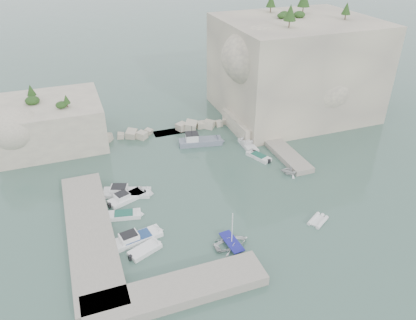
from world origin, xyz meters
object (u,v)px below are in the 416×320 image
object	(u,v)px
motorboat_a	(127,194)
tender_east_d	(252,144)
tender_east_b	(258,158)
work_boat	(200,144)
tender_east_a	(291,174)
tender_east_c	(248,147)
motorboat_e	(145,252)
rowboat	(232,245)
inflatable_dinghy	(318,222)
motorboat_d	(137,240)
motorboat_b	(128,199)
motorboat_c	(124,217)

from	to	relation	value
motorboat_a	tender_east_d	world-z (taller)	tender_east_d
tender_east_b	work_boat	xyz separation A→B (m)	(-6.91, 7.39, 0.00)
tender_east_a	tender_east_c	size ratio (longest dim) A/B	0.58
motorboat_e	rowboat	world-z (taller)	rowboat
rowboat	tender_east_c	bearing A→B (deg)	-34.92
motorboat_a	inflatable_dinghy	bearing A→B (deg)	-13.55
motorboat_d	motorboat_e	distance (m)	2.20
motorboat_b	tender_east_b	size ratio (longest dim) A/B	1.25
tender_east_a	motorboat_a	bearing A→B (deg)	102.02
motorboat_e	tender_east_c	distance (m)	27.59
motorboat_c	work_boat	world-z (taller)	work_boat
inflatable_dinghy	tender_east_c	xyz separation A→B (m)	(0.07, 20.11, 0.00)
tender_east_c	work_boat	xyz separation A→B (m)	(-6.92, 3.59, 0.00)
rowboat	tender_east_d	xyz separation A→B (m)	(12.57, 21.08, 0.00)
inflatable_dinghy	tender_east_b	size ratio (longest dim) A/B	0.66
motorboat_b	rowboat	world-z (taller)	motorboat_b
motorboat_b	motorboat_d	xyz separation A→B (m)	(-0.44, -8.25, 0.00)
motorboat_b	rowboat	bearing A→B (deg)	-75.06
motorboat_b	motorboat_c	world-z (taller)	motorboat_b
motorboat_b	motorboat_c	size ratio (longest dim) A/B	1.24
motorboat_b	motorboat_e	xyz separation A→B (m)	(0.02, -10.40, 0.00)
motorboat_c	inflatable_dinghy	xyz separation A→B (m)	(21.92, -9.06, 0.00)
motorboat_d	work_boat	size ratio (longest dim) A/B	0.84
tender_east_a	tender_east_c	distance (m)	9.79
rowboat	tender_east_a	bearing A→B (deg)	-57.43
tender_east_a	tender_east_d	world-z (taller)	tender_east_d
motorboat_d	rowboat	bearing A→B (deg)	-35.14
tender_east_a	motorboat_d	bearing A→B (deg)	124.56
tender_east_a	inflatable_dinghy	bearing A→B (deg)	-173.26
tender_east_d	inflatable_dinghy	bearing A→B (deg)	160.19
tender_east_d	work_boat	size ratio (longest dim) A/B	0.65
motorboat_e	tender_east_c	world-z (taller)	same
tender_east_a	tender_east_b	distance (m)	6.17
motorboat_d	inflatable_dinghy	bearing A→B (deg)	-22.16
motorboat_e	tender_east_a	size ratio (longest dim) A/B	1.32
motorboat_e	work_boat	distance (m)	25.73
rowboat	inflatable_dinghy	world-z (taller)	rowboat
motorboat_d	motorboat_c	bearing A→B (deg)	86.62
tender_east_a	work_boat	size ratio (longest dim) A/B	0.40
motorboat_a	tender_east_b	bearing A→B (deg)	27.08
tender_east_a	tender_east_d	xyz separation A→B (m)	(-1.28, 10.28, 0.00)
motorboat_b	motorboat_e	world-z (taller)	motorboat_b
tender_east_d	motorboat_d	bearing A→B (deg)	109.85
motorboat_c	motorboat_e	distance (m)	7.04
tender_east_c	motorboat_d	bearing A→B (deg)	127.86
motorboat_a	work_boat	distance (m)	17.13
rowboat	tender_east_c	world-z (taller)	rowboat
motorboat_b	tender_east_a	size ratio (longest dim) A/B	1.84
tender_east_c	motorboat_e	bearing A→B (deg)	132.03
inflatable_dinghy	motorboat_e	bearing A→B (deg)	142.75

